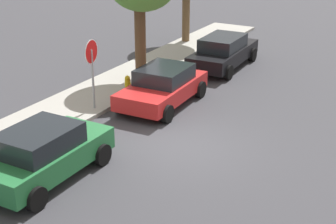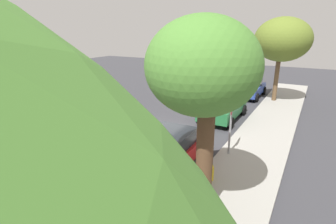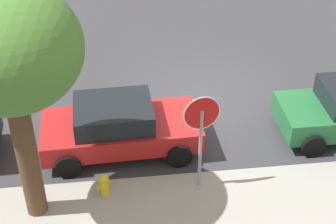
{
  "view_description": "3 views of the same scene",
  "coord_description": "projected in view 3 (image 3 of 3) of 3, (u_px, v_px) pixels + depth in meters",
  "views": [
    {
      "loc": [
        -12.76,
        -6.7,
        6.95
      ],
      "look_at": [
        0.47,
        0.73,
        0.77
      ],
      "focal_mm": 55.0,
      "sensor_mm": 36.0,
      "label": 1
    },
    {
      "loc": [
        10.62,
        6.66,
        5.03
      ],
      "look_at": [
        0.43,
        0.84,
        1.33
      ],
      "focal_mm": 28.0,
      "sensor_mm": 36.0,
      "label": 2
    },
    {
      "loc": [
        2.7,
        13.02,
        8.64
      ],
      "look_at": [
        1.34,
        1.67,
        0.7
      ],
      "focal_mm": 55.0,
      "sensor_mm": 36.0,
      "label": 3
    }
  ],
  "objects": [
    {
      "name": "parked_car_red",
      "position": [
        119.0,
        126.0,
        13.35
      ],
      "size": [
        4.14,
        2.18,
        1.42
      ],
      "color": "red",
      "rests_on": "ground_plane"
    },
    {
      "name": "fire_hydrant",
      "position": [
        105.0,
        186.0,
        12.01
      ],
      "size": [
        0.3,
        0.22,
        0.72
      ],
      "color": "gold",
      "rests_on": "ground_plane"
    },
    {
      "name": "ground_plane",
      "position": [
        205.0,
        97.0,
        15.81
      ],
      "size": [
        60.0,
        60.0,
        0.0
      ],
      "primitive_type": "plane",
      "color": "#38383D"
    },
    {
      "name": "sidewalk_curb",
      "position": [
        242.0,
        209.0,
        11.81
      ],
      "size": [
        32.0,
        2.58,
        0.14
      ],
      "primitive_type": "cube",
      "color": "#9E9B93",
      "rests_on": "ground_plane"
    },
    {
      "name": "stop_sign",
      "position": [
        201.0,
        127.0,
        11.44
      ],
      "size": [
        0.85,
        0.14,
        2.65
      ],
      "color": "gray",
      "rests_on": "ground_plane"
    },
    {
      "name": "street_tree_near_corner",
      "position": [
        9.0,
        52.0,
        9.58
      ],
      "size": [
        2.85,
        2.85,
        5.41
      ],
      "color": "#513823",
      "rests_on": "ground_plane"
    }
  ]
}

